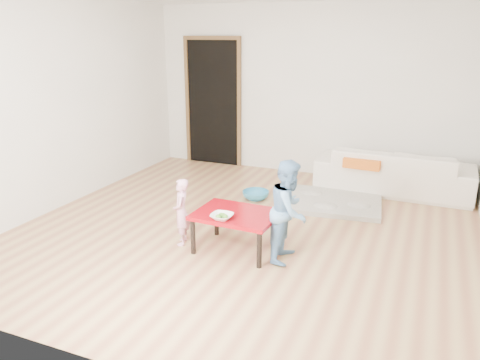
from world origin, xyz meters
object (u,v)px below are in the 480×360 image
Objects in this scene: bowl at (222,217)px; child_pink at (181,212)px; sofa at (394,170)px; child_blue at (289,211)px; red_table at (236,231)px; basin at (256,195)px.

bowl is 0.30× the size of child_pink.
child_blue is (-0.76, -2.56, 0.20)m from sofa.
sofa reaches higher than bowl.
bowl is at bearing 65.50° from sofa.
child_pink is (-1.90, -2.66, 0.05)m from sofa.
bowl is (-0.06, -0.21, 0.23)m from red_table.
sofa reaches higher than red_table.
child_blue reaches higher than basin.
sofa is 1.99m from basin.
basin is at bearing 99.90° from bowl.
basin is at bearing 149.86° from child_pink.
sofa is 2.93× the size of child_pink.
child_pink is (-0.59, -0.08, 0.15)m from red_table.
child_pink is 0.71× the size of child_blue.
sofa is at bearing -16.40° from child_blue.
red_table is 2.28× the size of basin.
sofa is 9.68× the size of bowl.
basin is at bearing 31.31° from child_blue.
bowl is 0.56m from child_pink.
basin is (0.23, 1.61, -0.30)m from child_pink.
bowl is 0.60× the size of basin.
basin is (-0.30, 1.74, -0.38)m from bowl.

